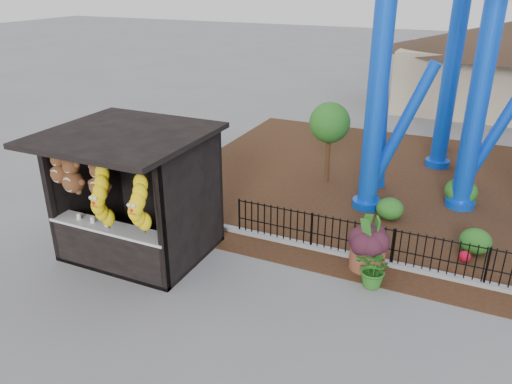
% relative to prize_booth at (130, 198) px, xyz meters
% --- Properties ---
extents(ground, '(120.00, 120.00, 0.00)m').
position_rel_prize_booth_xyz_m(ground, '(2.99, -0.90, -1.54)').
color(ground, slate).
rests_on(ground, ground).
extents(mulch_bed, '(18.00, 12.00, 0.02)m').
position_rel_prize_booth_xyz_m(mulch_bed, '(6.99, 7.10, -1.53)').
color(mulch_bed, '#331E11').
rests_on(mulch_bed, ground).
extents(curb, '(18.00, 0.18, 0.12)m').
position_rel_prize_booth_xyz_m(curb, '(6.99, 2.10, -1.48)').
color(curb, gray).
rests_on(curb, ground).
extents(prize_booth, '(3.50, 3.40, 3.12)m').
position_rel_prize_booth_xyz_m(prize_booth, '(0.00, 0.00, 0.00)').
color(prize_booth, black).
rests_on(prize_booth, ground).
extents(picket_fence, '(12.20, 0.06, 1.00)m').
position_rel_prize_booth_xyz_m(picket_fence, '(7.89, 2.10, -1.04)').
color(picket_fence, black).
rests_on(picket_fence, ground).
extents(terracotta_planter, '(1.06, 1.06, 0.60)m').
position_rel_prize_booth_xyz_m(terracotta_planter, '(5.27, 1.80, -1.24)').
color(terracotta_planter, brown).
rests_on(terracotta_planter, ground).
extents(planter_foliage, '(0.70, 0.70, 0.64)m').
position_rel_prize_booth_xyz_m(planter_foliage, '(5.27, 1.80, -0.62)').
color(planter_foliage, '#32141F').
rests_on(planter_foliage, terracotta_planter).
extents(potted_plant, '(1.01, 0.95, 0.90)m').
position_rel_prize_booth_xyz_m(potted_plant, '(5.58, 1.11, -1.09)').
color(potted_plant, '#205A1A').
rests_on(potted_plant, ground).
extents(landscaping, '(7.43, 4.40, 0.76)m').
position_rel_prize_booth_xyz_m(landscaping, '(7.60, 5.18, -1.21)').
color(landscaping, '#225B1B').
rests_on(landscaping, mulch_bed).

